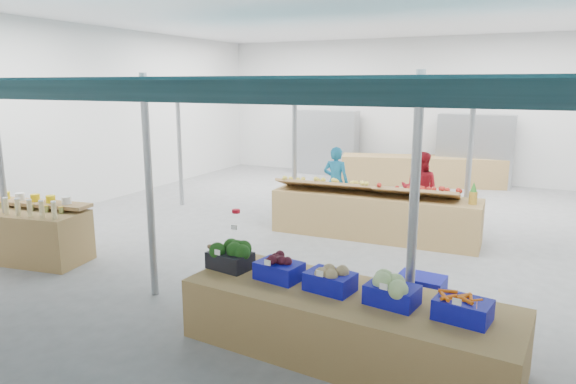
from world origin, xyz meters
name	(u,v)px	position (x,y,z in m)	size (l,w,h in m)	color
floor	(329,230)	(0.00, 0.00, 0.00)	(13.00, 13.00, 0.00)	slate
hall	(356,94)	(0.00, 1.44, 2.65)	(13.00, 13.00, 13.00)	silver
pole_grid	(334,153)	(0.75, -1.75, 1.81)	(10.00, 4.60, 3.00)	gray
awnings	(335,89)	(0.75, -1.75, 2.78)	(9.50, 7.08, 0.30)	#0A252C
back_shelving_left	(326,143)	(-2.50, 6.00, 1.00)	(2.00, 0.50, 2.00)	#B23F33
back_shelving_right	(475,151)	(2.00, 6.00, 1.00)	(2.00, 0.50, 2.00)	#B23F33
bottle_shelf	(32,233)	(-3.76, -3.76, 0.45)	(1.99, 1.39, 1.11)	olive
veg_counter	(346,324)	(1.92, -4.35, 0.34)	(3.54, 1.18, 0.69)	olive
fruit_counter	(374,216)	(0.92, -0.03, 0.41)	(3.85, 0.92, 0.83)	olive
far_counter	(423,171)	(0.68, 5.55, 0.41)	(4.57, 0.91, 0.82)	olive
crate_stack	(420,302)	(2.50, -3.38, 0.32)	(0.54, 0.38, 0.64)	#0D1097
vendor_left	(336,182)	(-0.28, 1.07, 0.77)	(0.56, 0.37, 1.54)	#15638E
vendor_right	(419,189)	(1.52, 1.07, 0.77)	(0.75, 0.58, 1.54)	maroon
crate_broccoli	(230,256)	(0.40, -4.24, 0.85)	(0.55, 0.44, 0.35)	black
crate_beets	(279,268)	(1.09, -4.29, 0.82)	(0.55, 0.44, 0.29)	#0D1097
crate_celeriac	(330,278)	(1.72, -4.34, 0.83)	(0.55, 0.44, 0.31)	#0D1097
crate_cabbage	(392,289)	(2.41, -4.39, 0.85)	(0.55, 0.44, 0.35)	#0D1097
crate_carrots	(463,309)	(3.10, -4.44, 0.80)	(0.55, 0.44, 0.29)	#0D1097
sparrow	(213,249)	(0.23, -4.35, 0.94)	(0.12, 0.09, 0.11)	brown
pole_ribbon	(236,213)	(-0.15, -3.21, 1.08)	(0.12, 0.12, 0.28)	#AA0B1B
apple_heap_yellow	(327,183)	(0.01, -0.15, 0.99)	(1.95, 0.84, 0.27)	#997247
apple_heap_red	(416,190)	(1.70, -0.09, 0.99)	(1.55, 0.81, 0.27)	#997247
pineapple	(473,194)	(2.67, -0.05, 1.01)	(0.14, 0.14, 0.39)	#8C6019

